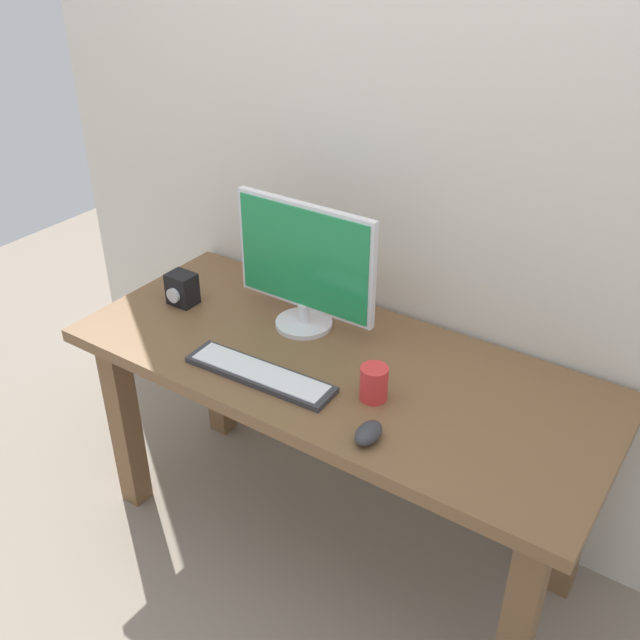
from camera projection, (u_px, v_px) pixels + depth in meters
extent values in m
plane|color=gray|center=(334.00, 538.00, 2.50)|extent=(6.00, 6.00, 0.00)
cube|color=silver|center=(415.00, 69.00, 1.99)|extent=(2.90, 0.04, 3.00)
cube|color=brown|center=(336.00, 366.00, 2.13)|extent=(1.61, 0.68, 0.04)
cube|color=brown|center=(125.00, 422.00, 2.49)|extent=(0.08, 0.08, 0.70)
cube|color=brown|center=(518.00, 625.00, 1.81)|extent=(0.08, 0.08, 0.70)
cube|color=brown|center=(218.00, 357.00, 2.83)|extent=(0.08, 0.08, 0.70)
cube|color=brown|center=(578.00, 507.00, 2.15)|extent=(0.08, 0.08, 0.70)
cylinder|color=silver|center=(304.00, 323.00, 2.28)|extent=(0.18, 0.18, 0.02)
cylinder|color=silver|center=(304.00, 313.00, 2.26)|extent=(0.04, 0.04, 0.06)
cube|color=silver|center=(305.00, 257.00, 2.17)|extent=(0.48, 0.02, 0.34)
cube|color=#1E8C4C|center=(303.00, 259.00, 2.16)|extent=(0.46, 0.01, 0.32)
cube|color=#333338|center=(260.00, 374.00, 2.04)|extent=(0.46, 0.13, 0.02)
cube|color=silver|center=(260.00, 371.00, 2.04)|extent=(0.42, 0.11, 0.00)
ellipsoid|color=#333338|center=(368.00, 433.00, 1.81)|extent=(0.06, 0.10, 0.04)
cube|color=black|center=(182.00, 289.00, 2.38)|extent=(0.09, 0.07, 0.11)
cylinder|color=silver|center=(173.00, 295.00, 2.35)|extent=(0.05, 0.01, 0.05)
cylinder|color=red|center=(374.00, 383.00, 1.94)|extent=(0.08, 0.08, 0.10)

